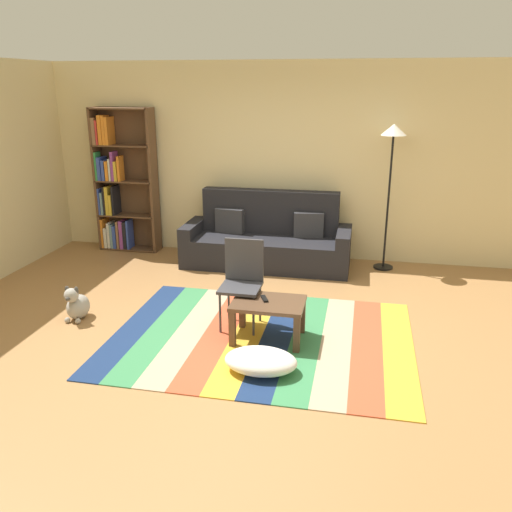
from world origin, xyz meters
TOP-DOWN VIEW (x-y plane):
  - ground_plane at (0.00, 0.00)m, footprint 14.00×14.00m
  - back_wall at (0.00, 2.55)m, footprint 6.80×0.10m
  - rug at (0.26, -0.19)m, footprint 2.93×2.23m
  - couch at (-0.10, 2.02)m, footprint 2.26×0.80m
  - bookshelf at (-2.37, 2.31)m, footprint 0.90×0.28m
  - coffee_table at (0.32, -0.21)m, footprint 0.69×0.49m
  - pouf at (0.37, -0.83)m, footprint 0.64×0.43m
  - dog at (-1.75, -0.15)m, footprint 0.22×0.35m
  - standing_lamp at (1.48, 2.19)m, footprint 0.32×0.32m
  - tv_remote at (0.28, -0.17)m, footprint 0.10×0.15m
  - folding_chair at (0.00, 0.09)m, footprint 0.40×0.40m

SIDE VIEW (x-z plane):
  - ground_plane at x=0.00m, z-range 0.00..0.00m
  - rug at x=0.26m, z-range 0.00..0.01m
  - pouf at x=0.37m, z-range 0.01..0.21m
  - dog at x=-1.75m, z-range -0.04..0.36m
  - coffee_table at x=0.32m, z-range 0.13..0.53m
  - couch at x=-0.10m, z-range -0.16..0.84m
  - tv_remote at x=0.28m, z-range 0.40..0.42m
  - folding_chair at x=0.00m, z-range 0.08..0.98m
  - bookshelf at x=-2.37m, z-range -0.09..1.99m
  - back_wall at x=0.00m, z-range 0.00..2.70m
  - standing_lamp at x=1.48m, z-range 0.64..2.55m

